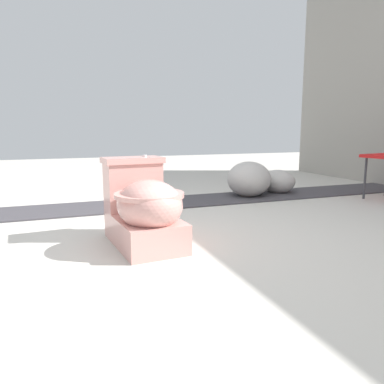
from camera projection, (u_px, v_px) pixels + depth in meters
ground_plane at (176, 245)px, 2.22m from camera, size 14.00×14.00×0.00m
gravel_strip at (186, 201)px, 3.51m from camera, size 0.56×8.00×0.01m
toilet at (144, 209)px, 2.18m from camera, size 0.66×0.43×0.52m
boulder_near at (278, 182)px, 3.97m from camera, size 0.49×0.48×0.25m
boulder_far at (249, 179)px, 3.77m from camera, size 0.64×0.63×0.35m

